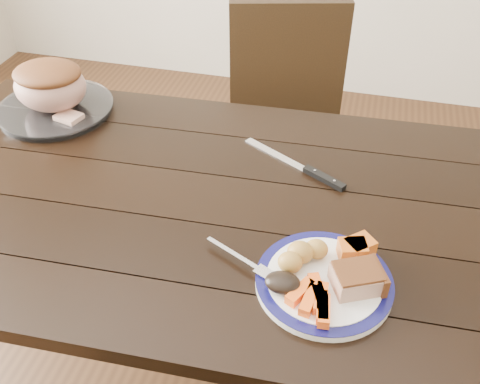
% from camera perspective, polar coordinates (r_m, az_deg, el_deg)
% --- Properties ---
extents(ground, '(4.00, 4.00, 0.00)m').
position_cam_1_polar(ground, '(1.86, -2.36, -18.61)').
color(ground, '#472B16').
rests_on(ground, ground).
extents(dining_table, '(1.64, 0.97, 0.75)m').
position_cam_1_polar(dining_table, '(1.34, -3.10, -3.64)').
color(dining_table, black).
rests_on(dining_table, ground).
extents(chair_far, '(0.52, 0.52, 0.93)m').
position_cam_1_polar(chair_far, '(1.98, 5.06, 7.37)').
color(chair_far, black).
rests_on(chair_far, ground).
extents(dinner_plate, '(0.27, 0.27, 0.02)m').
position_cam_1_polar(dinner_plate, '(1.09, 8.93, -9.49)').
color(dinner_plate, white).
rests_on(dinner_plate, dining_table).
extents(plate_rim, '(0.27, 0.27, 0.02)m').
position_cam_1_polar(plate_rim, '(1.09, 8.97, -9.20)').
color(plate_rim, '#0F0E48').
rests_on(plate_rim, dinner_plate).
extents(serving_platter, '(0.33, 0.33, 0.02)m').
position_cam_1_polar(serving_platter, '(1.69, -19.02, 8.31)').
color(serving_platter, white).
rests_on(serving_platter, dining_table).
extents(pork_slice, '(0.11, 0.10, 0.04)m').
position_cam_1_polar(pork_slice, '(1.07, 12.34, -9.06)').
color(pork_slice, tan).
rests_on(pork_slice, dinner_plate).
extents(roasted_potatoes, '(0.09, 0.09, 0.05)m').
position_cam_1_polar(roasted_potatoes, '(1.09, 6.59, -6.65)').
color(roasted_potatoes, gold).
rests_on(roasted_potatoes, dinner_plate).
extents(carrot_batons, '(0.09, 0.12, 0.02)m').
position_cam_1_polar(carrot_batons, '(1.03, 8.04, -11.30)').
color(carrot_batons, '#F25A14').
rests_on(carrot_batons, dinner_plate).
extents(pumpkin_wedges, '(0.08, 0.08, 0.04)m').
position_cam_1_polar(pumpkin_wedges, '(1.13, 12.26, -5.95)').
color(pumpkin_wedges, orange).
rests_on(pumpkin_wedges, dinner_plate).
extents(dark_mushroom, '(0.07, 0.05, 0.03)m').
position_cam_1_polar(dark_mushroom, '(1.05, 4.58, -9.61)').
color(dark_mushroom, black).
rests_on(dark_mushroom, dinner_plate).
extents(fork, '(0.17, 0.09, 0.00)m').
position_cam_1_polar(fork, '(1.10, 0.56, -7.41)').
color(fork, silver).
rests_on(fork, dinner_plate).
extents(roast_joint, '(0.21, 0.18, 0.14)m').
position_cam_1_polar(roast_joint, '(1.65, -19.57, 10.55)').
color(roast_joint, tan).
rests_on(roast_joint, serving_platter).
extents(cut_slice, '(0.08, 0.07, 0.02)m').
position_cam_1_polar(cut_slice, '(1.60, -17.78, 7.57)').
color(cut_slice, tan).
rests_on(cut_slice, serving_platter).
extents(carving_knife, '(0.29, 0.17, 0.01)m').
position_cam_1_polar(carving_knife, '(1.36, 7.63, 2.14)').
color(carving_knife, silver).
rests_on(carving_knife, dining_table).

